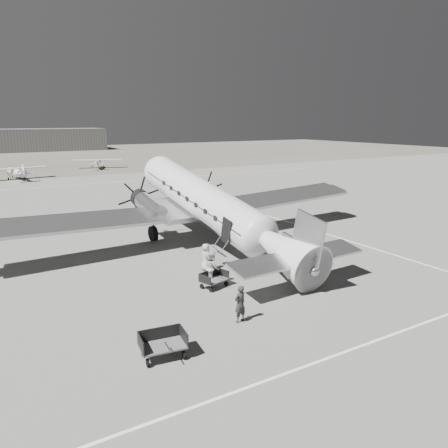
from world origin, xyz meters
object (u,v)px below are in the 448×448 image
at_px(baggage_cart_far, 163,345).
at_px(passenger, 206,257).
at_px(dc3_airliner, 210,207).
at_px(ramp_agent, 212,268).
at_px(hangar_main, 32,140).
at_px(ground_crew, 240,304).
at_px(light_plane_left, 16,173).
at_px(baggage_cart_near, 214,280).
at_px(light_plane_right, 98,163).

bearing_deg(baggage_cart_far, passenger, 59.98).
xyz_separation_m(dc3_airliner, ramp_agent, (-3.44, -6.51, -2.05)).
bearing_deg(dc3_airliner, hangar_main, 85.90).
bearing_deg(ground_crew, passenger, -116.69).
bearing_deg(baggage_cart_far, ramp_agent, 54.73).
relative_size(light_plane_left, baggage_cart_near, 6.22).
bearing_deg(ramp_agent, hangar_main, 10.38).
xyz_separation_m(light_plane_left, passenger, (5.48, -52.85, -0.17)).
xyz_separation_m(light_plane_right, ramp_agent, (-10.72, -65.20, -0.00)).
bearing_deg(hangar_main, baggage_cart_near, -93.13).
relative_size(dc3_airliner, baggage_cart_far, 16.76).
distance_m(light_plane_right, ramp_agent, 66.08).
distance_m(light_plane_right, baggage_cart_near, 66.63).
distance_m(baggage_cart_near, ground_crew, 4.50).
distance_m(hangar_main, passenger, 122.53).
xyz_separation_m(light_plane_left, light_plane_right, (15.42, 10.11, -0.06)).
xyz_separation_m(ground_crew, ramp_agent, (1.24, 4.88, 0.08)).
height_order(light_plane_left, baggage_cart_near, light_plane_left).
distance_m(hangar_main, ground_crew, 129.74).
distance_m(light_plane_left, passenger, 53.14).
relative_size(baggage_cart_near, passenger, 0.93).
distance_m(baggage_cart_far, ground_crew, 4.50).
distance_m(light_plane_left, baggage_cart_far, 61.11).
bearing_deg(ramp_agent, dc3_airliner, -14.43).
bearing_deg(hangar_main, passenger, -92.75).
distance_m(dc3_airliner, passenger, 5.48).
distance_m(ground_crew, passenger, 7.40).
height_order(hangar_main, light_plane_left, hangar_main).
bearing_deg(ground_crew, ramp_agent, -115.14).
bearing_deg(passenger, dc3_airliner, -33.65).
relative_size(hangar_main, light_plane_left, 4.20).
height_order(hangar_main, dc3_airliner, hangar_main).
bearing_deg(light_plane_right, baggage_cart_far, -85.29).
relative_size(hangar_main, dc3_airliner, 1.32).
bearing_deg(baggage_cart_near, dc3_airliner, 46.22).
bearing_deg(hangar_main, ramp_agent, -93.05).
relative_size(light_plane_left, light_plane_right, 1.06).
bearing_deg(baggage_cart_far, light_plane_left, 96.77).
bearing_deg(ground_crew, baggage_cart_near, -114.47).
relative_size(dc3_airliner, light_plane_right, 3.37).
distance_m(light_plane_right, ground_crew, 71.09).
height_order(light_plane_right, baggage_cart_far, light_plane_right).
relative_size(light_plane_right, baggage_cart_near, 5.86).
bearing_deg(light_plane_right, light_plane_left, -129.14).
relative_size(ramp_agent, passenger, 1.13).
distance_m(baggage_cart_near, ramp_agent, 0.77).
bearing_deg(light_plane_left, hangar_main, 70.69).
height_order(hangar_main, baggage_cart_near, hangar_main).
distance_m(hangar_main, baggage_cart_far, 131.22).
height_order(hangar_main, baggage_cart_far, hangar_main).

